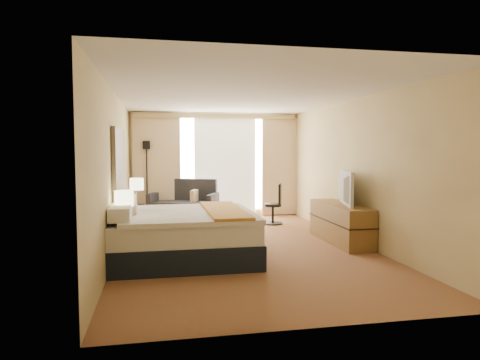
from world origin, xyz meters
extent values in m
cube|color=#582619|center=(0.00, 0.00, 0.00)|extent=(4.20, 7.00, 0.02)
cube|color=silver|center=(0.00, 0.00, 2.60)|extent=(4.20, 7.00, 0.02)
cube|color=#DDC787|center=(0.00, 3.50, 1.30)|extent=(4.20, 0.02, 2.60)
cube|color=#DDC787|center=(0.00, -3.50, 1.30)|extent=(4.20, 0.02, 2.60)
cube|color=#DDC787|center=(-2.10, 0.00, 1.30)|extent=(0.02, 7.00, 2.60)
cube|color=#DDC787|center=(2.10, 0.00, 1.30)|extent=(0.02, 7.00, 2.60)
cube|color=black|center=(-2.06, 0.20, 1.28)|extent=(0.06, 1.85, 1.50)
cube|color=brown|center=(-1.87, -1.05, 0.28)|extent=(0.45, 0.52, 0.55)
cube|color=brown|center=(-1.87, 1.45, 0.28)|extent=(0.45, 0.52, 0.55)
cube|color=brown|center=(1.83, 0.00, 0.35)|extent=(0.50, 1.80, 0.70)
cube|color=silver|center=(0.25, 3.47, 1.32)|extent=(2.30, 0.02, 2.30)
cube|color=beige|center=(-1.45, 3.38, 1.27)|extent=(1.15, 0.09, 2.50)
cube|color=beige|center=(1.65, 3.38, 1.27)|extent=(0.90, 0.09, 2.50)
cube|color=white|center=(0.25, 3.43, 1.27)|extent=(1.55, 0.04, 2.50)
cube|color=#DDC787|center=(0.00, 3.34, 2.52)|extent=(4.00, 0.16, 0.12)
cube|color=black|center=(-1.05, -0.65, 0.18)|extent=(2.15, 1.94, 0.36)
cube|color=silver|center=(-1.05, -0.65, 0.51)|extent=(2.10, 1.89, 0.31)
cube|color=silver|center=(-0.97, -0.65, 0.69)|extent=(1.96, 1.96, 0.07)
cube|color=gold|center=(-0.42, -0.65, 0.74)|extent=(0.56, 1.96, 0.04)
cube|color=silver|center=(-1.94, -1.12, 0.82)|extent=(0.29, 0.80, 0.18)
cube|color=silver|center=(-1.94, -0.18, 0.82)|extent=(0.29, 0.80, 0.18)
cube|color=beige|center=(-1.80, -0.65, 0.86)|extent=(0.10, 0.43, 0.37)
cube|color=#5A191A|center=(-0.82, 2.98, 0.14)|extent=(1.76, 1.36, 0.28)
cube|color=#2A2A2F|center=(-0.85, 2.93, 0.37)|extent=(1.60, 1.16, 0.18)
cube|color=#2A2A2F|center=(-0.70, 3.29, 0.67)|extent=(1.41, 0.68, 0.61)
cube|color=#2A2A2F|center=(-1.50, 3.25, 0.40)|extent=(0.41, 0.82, 0.50)
cube|color=#2A2A2F|center=(-0.15, 2.71, 0.40)|extent=(0.41, 0.82, 0.50)
cube|color=beige|center=(-0.59, 2.82, 0.56)|extent=(0.23, 0.40, 0.36)
cube|color=black|center=(-1.68, 3.30, 0.01)|extent=(0.24, 0.24, 0.03)
cylinder|color=black|center=(-1.68, 3.30, 0.87)|extent=(0.03, 0.03, 1.69)
cube|color=black|center=(-1.68, 3.30, 1.80)|extent=(0.17, 0.17, 0.20)
cylinder|color=black|center=(1.13, 2.10, 0.01)|extent=(0.44, 0.44, 0.03)
cylinder|color=black|center=(1.13, 2.10, 0.23)|extent=(0.05, 0.05, 0.40)
cylinder|color=black|center=(1.13, 2.10, 0.43)|extent=(0.39, 0.39, 0.06)
cube|color=black|center=(1.28, 2.04, 0.69)|extent=(0.16, 0.35, 0.44)
cube|color=black|center=(-1.91, -0.97, 0.57)|extent=(0.09, 0.09, 0.04)
cylinder|color=black|center=(-1.91, -0.97, 0.75)|extent=(0.03, 0.03, 0.33)
cylinder|color=#FFF5BF|center=(-1.91, -0.97, 0.99)|extent=(0.26, 0.26, 0.23)
cube|color=black|center=(-1.84, 1.47, 0.57)|extent=(0.10, 0.10, 0.04)
cylinder|color=black|center=(-1.84, 1.47, 0.76)|extent=(0.03, 0.03, 0.34)
cylinder|color=#FFF5BF|center=(-1.84, 1.47, 1.00)|extent=(0.27, 0.27, 0.23)
cube|color=#9BC5F0|center=(-1.87, -1.04, 0.61)|extent=(0.15, 0.15, 0.12)
cube|color=black|center=(-1.80, 1.28, 0.59)|extent=(0.22, 0.18, 0.07)
imported|color=black|center=(1.78, -0.09, 1.00)|extent=(0.40, 1.05, 0.60)
camera|label=1|loc=(-1.44, -7.22, 1.68)|focal=32.00mm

